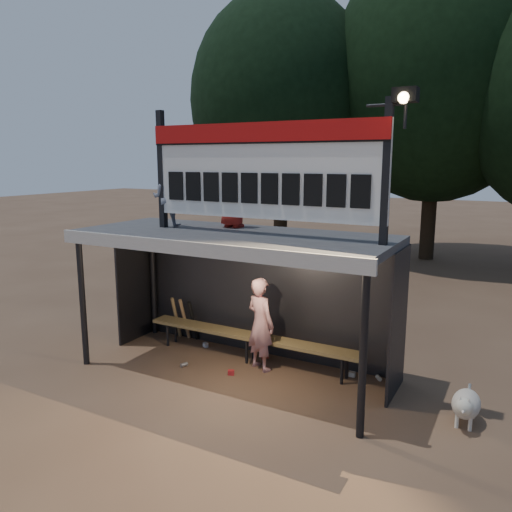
# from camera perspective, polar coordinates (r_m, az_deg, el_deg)

# --- Properties ---
(ground) EXTENTS (80.00, 80.00, 0.00)m
(ground) POSITION_cam_1_polar(r_m,az_deg,el_deg) (8.42, -2.56, -13.13)
(ground) COLOR brown
(ground) RESTS_ON ground
(player) EXTENTS (0.67, 0.55, 1.56)m
(player) POSITION_cam_1_polar(r_m,az_deg,el_deg) (8.28, 0.53, -7.76)
(player) COLOR silver
(player) RESTS_ON ground
(child_a) EXTENTS (0.58, 0.52, 0.98)m
(child_a) POSITION_cam_1_polar(r_m,az_deg,el_deg) (8.58, -10.20, 6.58)
(child_a) COLOR slate
(child_a) RESTS_ON dugout_shelter
(child_b) EXTENTS (0.60, 0.46, 1.09)m
(child_b) POSITION_cam_1_polar(r_m,az_deg,el_deg) (8.34, -2.68, 7.01)
(child_b) COLOR #A52119
(child_b) RESTS_ON dugout_shelter
(dugout_shelter) EXTENTS (5.10, 2.08, 2.32)m
(dugout_shelter) POSITION_cam_1_polar(r_m,az_deg,el_deg) (8.06, -1.78, -0.43)
(dugout_shelter) COLOR #3E3E40
(dugout_shelter) RESTS_ON ground
(scoreboard_assembly) EXTENTS (4.10, 0.27, 1.99)m
(scoreboard_assembly) POSITION_cam_1_polar(r_m,az_deg,el_deg) (7.41, 0.93, 10.09)
(scoreboard_assembly) COLOR black
(scoreboard_assembly) RESTS_ON dugout_shelter
(bench) EXTENTS (4.00, 0.35, 0.48)m
(bench) POSITION_cam_1_polar(r_m,az_deg,el_deg) (8.70, -0.69, -9.24)
(bench) COLOR olive
(bench) RESTS_ON ground
(tree_left) EXTENTS (6.46, 6.46, 9.27)m
(tree_left) POSITION_cam_1_polar(r_m,az_deg,el_deg) (18.52, 2.94, 17.37)
(tree_left) COLOR #2E2114
(tree_left) RESTS_ON ground
(tree_mid) EXTENTS (7.22, 7.22, 10.36)m
(tree_mid) POSITION_cam_1_polar(r_m,az_deg,el_deg) (18.52, 20.06, 18.78)
(tree_mid) COLOR black
(tree_mid) RESTS_ON ground
(dog) EXTENTS (0.36, 0.81, 0.49)m
(dog) POSITION_cam_1_polar(r_m,az_deg,el_deg) (7.36, 22.86, -15.37)
(dog) COLOR beige
(dog) RESTS_ON ground
(bats) EXTENTS (0.48, 0.33, 0.84)m
(bats) POSITION_cam_1_polar(r_m,az_deg,el_deg) (9.74, -8.16, -7.14)
(bats) COLOR olive
(bats) RESTS_ON ground
(litter) EXTENTS (3.34, 1.19, 0.08)m
(litter) POSITION_cam_1_polar(r_m,az_deg,el_deg) (8.61, 1.21, -12.30)
(litter) COLOR red
(litter) RESTS_ON ground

